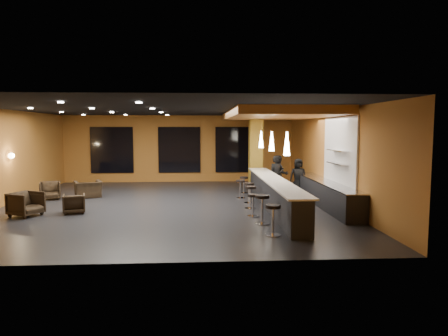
{
  "coord_description": "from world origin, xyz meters",
  "views": [
    {
      "loc": [
        1.09,
        -14.64,
        2.77
      ],
      "look_at": [
        2.0,
        0.5,
        1.3
      ],
      "focal_mm": 32.0,
      "sensor_mm": 36.0,
      "label": 1
    }
  ],
  "objects": [
    {
      "name": "ceiling",
      "position": [
        0.0,
        0.0,
        3.55
      ],
      "size": [
        12.0,
        13.0,
        0.1
      ],
      "primitive_type": "cube",
      "color": "black"
    },
    {
      "name": "staff_c",
      "position": [
        5.25,
        1.97,
        0.77
      ],
      "size": [
        0.76,
        0.5,
        1.54
      ],
      "primitive_type": "imported",
      "rotation": [
        0.0,
        0.0,
        -0.02
      ],
      "color": "black",
      "rests_on": "floor"
    },
    {
      "name": "tile_backsplash",
      "position": [
        5.96,
        -1.0,
        2.0
      ],
      "size": [
        0.06,
        3.2,
        2.4
      ],
      "primitive_type": "cube",
      "color": "white",
      "rests_on": "wall_right"
    },
    {
      "name": "wall_front",
      "position": [
        0.0,
        -6.55,
        1.75
      ],
      "size": [
        12.0,
        0.1,
        3.5
      ],
      "primitive_type": "cube",
      "color": "#9A5E22",
      "rests_on": "floor"
    },
    {
      "name": "bar_stool_6",
      "position": [
        2.98,
        2.42,
        0.47
      ],
      "size": [
        0.37,
        0.37,
        0.73
      ],
      "rotation": [
        0.0,
        0.0,
        0.2
      ],
      "color": "silver",
      "rests_on": "floor"
    },
    {
      "name": "wall_right",
      "position": [
        6.05,
        0.0,
        1.75
      ],
      "size": [
        0.1,
        13.0,
        3.5
      ],
      "primitive_type": "cube",
      "color": "#9A5E22",
      "rests_on": "floor"
    },
    {
      "name": "window_center",
      "position": [
        0.0,
        6.44,
        1.7
      ],
      "size": [
        2.2,
        0.06,
        2.4
      ],
      "primitive_type": "cube",
      "color": "black",
      "rests_on": "wall_back"
    },
    {
      "name": "bar_counter",
      "position": [
        3.65,
        -1.0,
        0.5
      ],
      "size": [
        0.6,
        8.0,
        1.0
      ],
      "primitive_type": "cube",
      "color": "black",
      "rests_on": "floor"
    },
    {
      "name": "window_left",
      "position": [
        -3.5,
        6.44,
        1.7
      ],
      "size": [
        2.2,
        0.06,
        2.4
      ],
      "primitive_type": "cube",
      "color": "black",
      "rests_on": "wall_back"
    },
    {
      "name": "wood_soffit",
      "position": [
        4.0,
        1.0,
        3.36
      ],
      "size": [
        3.6,
        8.0,
        0.28
      ],
      "primitive_type": "cube",
      "color": "#B77335",
      "rests_on": "ceiling"
    },
    {
      "name": "wall_left",
      "position": [
        -6.05,
        0.0,
        1.75
      ],
      "size": [
        0.1,
        13.0,
        3.5
      ],
      "primitive_type": "cube",
      "color": "#9A5E22",
      "rests_on": "floor"
    },
    {
      "name": "staff_b",
      "position": [
        4.47,
        2.2,
        0.83
      ],
      "size": [
        0.83,
        0.65,
        1.66
      ],
      "primitive_type": "imported",
      "rotation": [
        0.0,
        0.0,
        -0.03
      ],
      "color": "black",
      "rests_on": "floor"
    },
    {
      "name": "prep_counter",
      "position": [
        5.65,
        -0.5,
        0.43
      ],
      "size": [
        0.7,
        6.0,
        0.86
      ],
      "primitive_type": "cube",
      "color": "black",
      "rests_on": "floor"
    },
    {
      "name": "prep_top",
      "position": [
        5.65,
        -0.5,
        0.89
      ],
      "size": [
        0.72,
        6.0,
        0.03
      ],
      "primitive_type": "cube",
      "color": "silver",
      "rests_on": "prep_counter"
    },
    {
      "name": "wall_sconce",
      "position": [
        -5.88,
        0.5,
        1.8
      ],
      "size": [
        0.22,
        0.22,
        0.22
      ],
      "primitive_type": "sphere",
      "color": "#FFE5B2",
      "rests_on": "wall_left"
    },
    {
      "name": "armchair_d",
      "position": [
        -3.5,
        1.8,
        0.33
      ],
      "size": [
        1.3,
        1.23,
        0.67
      ],
      "primitive_type": "imported",
      "rotation": [
        0.0,
        0.0,
        3.54
      ],
      "color": "black",
      "rests_on": "floor"
    },
    {
      "name": "bar_stool_4",
      "position": [
        2.92,
        0.08,
        0.5
      ],
      "size": [
        0.39,
        0.39,
        0.78
      ],
      "rotation": [
        0.0,
        0.0,
        -0.07
      ],
      "color": "silver",
      "rests_on": "floor"
    },
    {
      "name": "bar_stool_5",
      "position": [
        2.7,
        1.17,
        0.48
      ],
      "size": [
        0.38,
        0.38,
        0.75
      ],
      "rotation": [
        0.0,
        0.0,
        0.18
      ],
      "color": "silver",
      "rests_on": "floor"
    },
    {
      "name": "bar_stool_3",
      "position": [
        2.84,
        -0.98,
        0.51
      ],
      "size": [
        0.41,
        0.41,
        0.8
      ],
      "rotation": [
        0.0,
        0.0,
        -0.11
      ],
      "color": "silver",
      "rests_on": "floor"
    },
    {
      "name": "bar_stool_0",
      "position": [
        2.98,
        -4.52,
        0.52
      ],
      "size": [
        0.41,
        0.41,
        0.82
      ],
      "rotation": [
        0.0,
        0.0,
        0.35
      ],
      "color": "silver",
      "rests_on": "floor"
    },
    {
      "name": "pendant_2",
      "position": [
        3.65,
        2.0,
        2.35
      ],
      "size": [
        0.2,
        0.2,
        0.7
      ],
      "primitive_type": "cone",
      "color": "white",
      "rests_on": "wood_soffit"
    },
    {
      "name": "window_right",
      "position": [
        3.0,
        6.44,
        1.7
      ],
      "size": [
        2.2,
        0.06,
        2.4
      ],
      "primitive_type": "cube",
      "color": "black",
      "rests_on": "wall_back"
    },
    {
      "name": "floor",
      "position": [
        0.0,
        0.0,
        -0.05
      ],
      "size": [
        12.0,
        13.0,
        0.1
      ],
      "primitive_type": "cube",
      "color": "black",
      "rests_on": "ground"
    },
    {
      "name": "armchair_a",
      "position": [
        -4.49,
        -1.71,
        0.39
      ],
      "size": [
        1.14,
        1.13,
        0.78
      ],
      "primitive_type": "imported",
      "rotation": [
        0.0,
        0.0,
        1.11
      ],
      "color": "black",
      "rests_on": "floor"
    },
    {
      "name": "wall_back",
      "position": [
        0.0,
        6.55,
        1.75
      ],
      "size": [
        12.0,
        0.1,
        3.5
      ],
      "primitive_type": "cube",
      "color": "#9A5E22",
      "rests_on": "floor"
    },
    {
      "name": "bar_top",
      "position": [
        3.65,
        -1.0,
        1.02
      ],
      "size": [
        0.78,
        8.1,
        0.05
      ],
      "primitive_type": "cube",
      "color": "white",
      "rests_on": "bar_counter"
    },
    {
      "name": "column",
      "position": [
        3.65,
        3.6,
        1.75
      ],
      "size": [
        0.6,
        0.6,
        3.5
      ],
      "primitive_type": "cube",
      "color": "olive",
      "rests_on": "floor"
    },
    {
      "name": "bar_stool_1",
      "position": [
        2.9,
        -3.23,
        0.55
      ],
      "size": [
        0.44,
        0.44,
        0.86
      ],
      "rotation": [
        0.0,
        0.0,
        0.21
      ],
      "color": "silver",
      "rests_on": "floor"
    },
    {
      "name": "bar_stool_2",
      "position": [
        2.76,
        -2.2,
        0.46
      ],
      "size": [
        0.36,
        0.36,
        0.72
      ],
      "rotation": [
        0.0,
        0.0,
        0.34
      ],
      "color": "silver",
      "rests_on": "floor"
    },
    {
      "name": "wall_shelf_lower",
      "position": [
        5.82,
        -1.2,
        1.6
      ],
      "size": [
        0.3,
        1.5,
        0.03
      ],
      "primitive_type": "cube",
      "color": "silver",
      "rests_on": "wall_right"
    },
    {
      "name": "armchair_c",
      "position": [
        -4.85,
        1.38,
        0.36
      ],
      "size": [
        0.97,
        0.99,
        0.71
      ],
      "primitive_type": "imported",
      "rotation": [
        0.0,
        0.0,
        0.33
      ],
      "color": "black",
      "rests_on": "floor"
    },
    {
      "name": "armchair_b",
      "position": [
        -3.09,
        -1.32,
        0.32
      ],
      "size": [
        0.84,
        0.86,
        0.64
      ],
      "primitive_type": "imported",
      "rotation": [
        0.0,
        0.0,
        3.41
      ],
      "color": "black",
      "rests_on": "floor"
    },
    {
      "name": "wall_shelf_upper",
      "position": [
        5.82,
        -1.2,
        2.05
      ],
      "size": [
        0.3,
        1.5,
        0.03
      ],
      "primitive_type": "cube",
      "color": "silver",
      "rests_on": "wall_right"
    },
    {
      "name": "pendant_0",
      "position": [
        3.65,
        -3.0,
        2.35
      ],
      "size": [
        0.2,
        0.2,
        0.7
      ],
      "primitive_type": "cone",
      "color": "white",
      "rests_on": "wood_soffit"
    },
    {
      "name": "pendant_1",
      "position": [
        3.65,
        -0.5,
        2.35
      ],
      "size": [
        0.2,
        0.2,
        0.7
      ],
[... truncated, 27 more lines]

